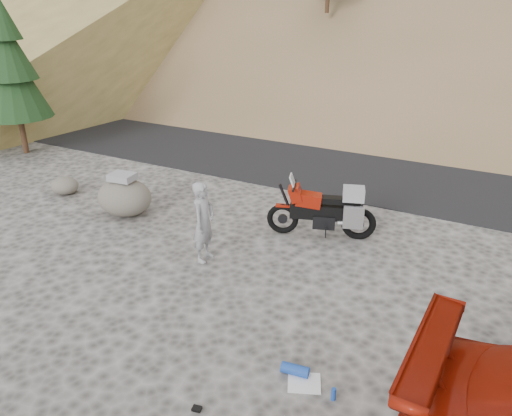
{
  "coord_description": "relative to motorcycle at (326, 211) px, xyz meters",
  "views": [
    {
      "loc": [
        3.47,
        -6.22,
        5.13
      ],
      "look_at": [
        -0.88,
        2.03,
        1.0
      ],
      "focal_mm": 35.0,
      "sensor_mm": 36.0,
      "label": 1
    }
  ],
  "objects": [
    {
      "name": "ground",
      "position": [
        -0.17,
        -3.37,
        -0.62
      ],
      "size": [
        140.0,
        140.0,
        0.0
      ],
      "primitive_type": "plane",
      "color": "#3E3C39",
      "rests_on": "ground"
    },
    {
      "name": "road",
      "position": [
        -0.17,
        5.63,
        -0.62
      ],
      "size": [
        120.0,
        7.0,
        0.05
      ],
      "primitive_type": "cube",
      "color": "black",
      "rests_on": "ground"
    },
    {
      "name": "conifer_verge",
      "position": [
        -11.17,
        1.13,
        2.27
      ],
      "size": [
        2.2,
        2.2,
        5.04
      ],
      "color": "#392415",
      "rests_on": "ground"
    },
    {
      "name": "motorcycle",
      "position": [
        0.0,
        0.0,
        0.0
      ],
      "size": [
        2.34,
        1.15,
        1.44
      ],
      "rotation": [
        0.0,
        0.0,
        0.33
      ],
      "color": "black",
      "rests_on": "ground"
    },
    {
      "name": "man",
      "position": [
        -1.82,
        -2.12,
        -0.62
      ],
      "size": [
        0.45,
        0.64,
        1.68
      ],
      "primitive_type": "imported",
      "rotation": [
        0.0,
        0.0,
        1.64
      ],
      "color": "#939398",
      "rests_on": "ground"
    },
    {
      "name": "boulder",
      "position": [
        -4.77,
        -1.16,
        -0.15
      ],
      "size": [
        1.5,
        1.32,
        1.07
      ],
      "rotation": [
        0.0,
        0.0,
        -0.11
      ],
      "color": "#58544B",
      "rests_on": "ground"
    },
    {
      "name": "small_rock",
      "position": [
        -7.14,
        -0.89,
        -0.39
      ],
      "size": [
        0.79,
        0.72,
        0.46
      ],
      "rotation": [
        0.0,
        0.0,
        -0.04
      ],
      "color": "#58544B",
      "rests_on": "ground"
    },
    {
      "name": "gear_white_cloth",
      "position": [
        1.36,
        -4.45,
        -0.61
      ],
      "size": [
        0.58,
        0.56,
        0.02
      ],
      "primitive_type": "cube",
      "rotation": [
        0.0,
        0.0,
        0.4
      ],
      "color": "white",
      "rests_on": "ground"
    },
    {
      "name": "gear_blue_mat",
      "position": [
        1.17,
        -4.35,
        -0.54
      ],
      "size": [
        0.42,
        0.21,
        0.16
      ],
      "primitive_type": "cylinder",
      "rotation": [
        0.0,
        1.57,
        0.13
      ],
      "color": "#1A419E",
      "rests_on": "ground"
    },
    {
      "name": "gear_bottle",
      "position": [
        1.83,
        -4.55,
        -0.52
      ],
      "size": [
        0.09,
        0.09,
        0.19
      ],
      "primitive_type": "cylinder",
      "rotation": [
        0.0,
        0.0,
        0.31
      ],
      "color": "#1A419E",
      "rests_on": "ground"
    },
    {
      "name": "gear_glove_b",
      "position": [
        0.29,
        -5.57,
        -0.6
      ],
      "size": [
        0.14,
        0.12,
        0.04
      ],
      "primitive_type": "cube",
      "rotation": [
        0.0,
        0.0,
        0.2
      ],
      "color": "black",
      "rests_on": "ground"
    }
  ]
}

